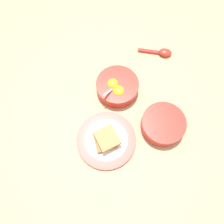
# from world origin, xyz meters

# --- Properties ---
(ground_plane) EXTENTS (3.00, 3.00, 0.00)m
(ground_plane) POSITION_xyz_m (0.00, 0.00, 0.00)
(ground_plane) COLOR tan
(egg_bowl) EXTENTS (0.17, 0.17, 0.08)m
(egg_bowl) POSITION_xyz_m (-0.11, 0.14, 0.03)
(egg_bowl) COLOR red
(egg_bowl) RESTS_ON ground_plane
(toast_plate) EXTENTS (0.22, 0.22, 0.01)m
(toast_plate) POSITION_xyz_m (-0.23, -0.04, 0.01)
(toast_plate) COLOR red
(toast_plate) RESTS_ON ground_plane
(toast_sandwich) EXTENTS (0.09, 0.09, 0.04)m
(toast_sandwich) POSITION_xyz_m (-0.23, -0.04, 0.03)
(toast_sandwich) COLOR #9E7042
(toast_sandwich) RESTS_ON toast_plate
(soup_spoon) EXTENTS (0.14, 0.10, 0.03)m
(soup_spoon) POSITION_xyz_m (0.14, 0.24, 0.01)
(soup_spoon) COLOR red
(soup_spoon) RESTS_ON ground_plane
(congee_bowl) EXTENTS (0.16, 0.16, 0.05)m
(congee_bowl) POSITION_xyz_m (-0.01, -0.07, 0.03)
(congee_bowl) COLOR red
(congee_bowl) RESTS_ON ground_plane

